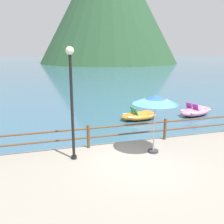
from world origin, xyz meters
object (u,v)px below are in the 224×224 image
at_px(lamp_post, 71,94).
at_px(beach_umbrella, 155,100).
at_px(pedal_boat_2, 195,111).
at_px(pedal_boat_3, 139,116).

bearing_deg(lamp_post, beach_umbrella, -4.91).
bearing_deg(beach_umbrella, pedal_boat_2, 44.46).
relative_size(beach_umbrella, pedal_boat_2, 0.81).
relative_size(beach_umbrella, pedal_boat_3, 0.94).
xyz_separation_m(pedal_boat_2, pedal_boat_3, (-3.97, 0.07, -0.02)).
bearing_deg(pedal_boat_2, pedal_boat_3, 178.95).
xyz_separation_m(beach_umbrella, pedal_boat_2, (5.73, 5.62, -2.17)).
distance_m(beach_umbrella, pedal_boat_3, 6.35).
xyz_separation_m(beach_umbrella, pedal_boat_3, (1.76, 5.69, -2.19)).
relative_size(lamp_post, beach_umbrella, 1.77).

